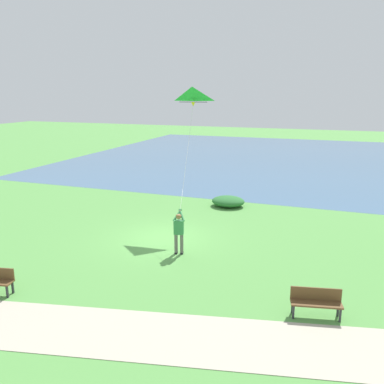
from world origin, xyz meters
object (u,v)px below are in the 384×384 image
at_px(person_kite_flyer, 179,230).
at_px(flying_kite, 192,97).
at_px(park_bench_far_walkway, 316,301).
at_px(lakeside_shrub, 228,201).

relative_size(person_kite_flyer, flying_kite, 0.36).
relative_size(person_kite_flyer, park_bench_far_walkway, 1.17).
xyz_separation_m(person_kite_flyer, lakeside_shrub, (-7.71, 0.06, -0.75)).
xyz_separation_m(person_kite_flyer, park_bench_far_walkway, (3.15, 5.66, -0.54)).
height_order(flying_kite, lakeside_shrub, flying_kite).
distance_m(person_kite_flyer, flying_kite, 6.93).
relative_size(flying_kite, lakeside_shrub, 2.61).
height_order(person_kite_flyer, park_bench_far_walkway, person_kite_flyer).
distance_m(flying_kite, lakeside_shrub, 6.96).
bearing_deg(lakeside_shrub, flying_kite, -17.77).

